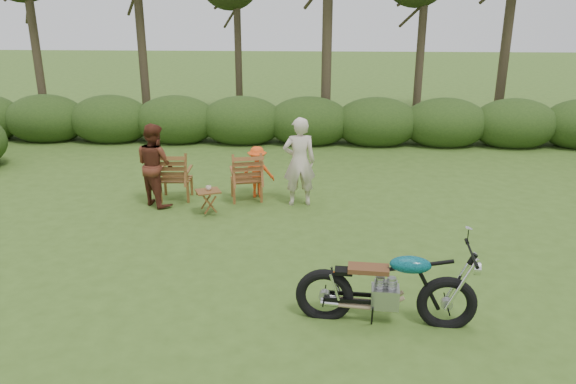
{
  "coord_description": "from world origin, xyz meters",
  "views": [
    {
      "loc": [
        0.22,
        -7.44,
        4.1
      ],
      "look_at": [
        -0.25,
        1.82,
        0.9
      ],
      "focal_mm": 35.0,
      "sensor_mm": 36.0,
      "label": 1
    }
  ],
  "objects_px": {
    "lawn_chair_right": "(247,199)",
    "side_table": "(209,202)",
    "lawn_chair_left": "(177,199)",
    "adult_a": "(299,204)",
    "motorcycle": "(383,321)",
    "adult_b": "(158,204)",
    "cup": "(209,188)",
    "child": "(258,196)"
  },
  "relations": [
    {
      "from": "motorcycle",
      "to": "adult_a",
      "type": "bearing_deg",
      "value": 110.81
    },
    {
      "from": "lawn_chair_left",
      "to": "adult_a",
      "type": "height_order",
      "value": "adult_a"
    },
    {
      "from": "lawn_chair_right",
      "to": "adult_a",
      "type": "height_order",
      "value": "adult_a"
    },
    {
      "from": "motorcycle",
      "to": "side_table",
      "type": "relative_size",
      "value": 4.54
    },
    {
      "from": "motorcycle",
      "to": "lawn_chair_left",
      "type": "xyz_separation_m",
      "value": [
        -3.94,
        4.67,
        0.0
      ]
    },
    {
      "from": "motorcycle",
      "to": "side_table",
      "type": "xyz_separation_m",
      "value": [
        -3.08,
        3.82,
        0.25
      ]
    },
    {
      "from": "lawn_chair_right",
      "to": "adult_b",
      "type": "bearing_deg",
      "value": -0.89
    },
    {
      "from": "child",
      "to": "lawn_chair_right",
      "type": "bearing_deg",
      "value": 42.36
    },
    {
      "from": "motorcycle",
      "to": "child",
      "type": "bearing_deg",
      "value": 118.91
    },
    {
      "from": "adult_b",
      "to": "child",
      "type": "xyz_separation_m",
      "value": [
        2.05,
        0.59,
        0.0
      ]
    },
    {
      "from": "adult_a",
      "to": "child",
      "type": "bearing_deg",
      "value": -35.49
    },
    {
      "from": "side_table",
      "to": "adult_a",
      "type": "height_order",
      "value": "adult_a"
    },
    {
      "from": "adult_a",
      "to": "adult_b",
      "type": "distance_m",
      "value": 2.98
    },
    {
      "from": "motorcycle",
      "to": "lawn_chair_left",
      "type": "bearing_deg",
      "value": 134.87
    },
    {
      "from": "lawn_chair_left",
      "to": "side_table",
      "type": "bearing_deg",
      "value": 132.13
    },
    {
      "from": "motorcycle",
      "to": "lawn_chair_left",
      "type": "relative_size",
      "value": 2.1
    },
    {
      "from": "adult_a",
      "to": "lawn_chair_right",
      "type": "bearing_deg",
      "value": -21.72
    },
    {
      "from": "adult_a",
      "to": "adult_b",
      "type": "relative_size",
      "value": 1.08
    },
    {
      "from": "side_table",
      "to": "adult_a",
      "type": "relative_size",
      "value": 0.27
    },
    {
      "from": "motorcycle",
      "to": "side_table",
      "type": "height_order",
      "value": "motorcycle"
    },
    {
      "from": "lawn_chair_left",
      "to": "adult_a",
      "type": "distance_m",
      "value": 2.66
    },
    {
      "from": "motorcycle",
      "to": "adult_b",
      "type": "bearing_deg",
      "value": 139.32
    },
    {
      "from": "side_table",
      "to": "adult_b",
      "type": "relative_size",
      "value": 0.29
    },
    {
      "from": "lawn_chair_left",
      "to": "cup",
      "type": "xyz_separation_m",
      "value": [
        0.87,
        -0.82,
        0.54
      ]
    },
    {
      "from": "motorcycle",
      "to": "lawn_chair_left",
      "type": "distance_m",
      "value": 6.11
    },
    {
      "from": "adult_b",
      "to": "side_table",
      "type": "bearing_deg",
      "value": -163.51
    },
    {
      "from": "lawn_chair_left",
      "to": "adult_a",
      "type": "xyz_separation_m",
      "value": [
        2.65,
        -0.21,
        0.0
      ]
    },
    {
      "from": "lawn_chair_right",
      "to": "cup",
      "type": "distance_m",
      "value": 1.2
    },
    {
      "from": "lawn_chair_right",
      "to": "adult_b",
      "type": "height_order",
      "value": "adult_b"
    },
    {
      "from": "side_table",
      "to": "adult_b",
      "type": "distance_m",
      "value": 1.31
    },
    {
      "from": "adult_b",
      "to": "child",
      "type": "distance_m",
      "value": 2.14
    },
    {
      "from": "lawn_chair_left",
      "to": "adult_b",
      "type": "distance_m",
      "value": 0.47
    },
    {
      "from": "lawn_chair_left",
      "to": "side_table",
      "type": "xyz_separation_m",
      "value": [
        0.86,
        -0.86,
        0.25
      ]
    },
    {
      "from": "side_table",
      "to": "child",
      "type": "distance_m",
      "value": 1.43
    },
    {
      "from": "lawn_chair_left",
      "to": "child",
      "type": "bearing_deg",
      "value": -174.99
    },
    {
      "from": "motorcycle",
      "to": "adult_b",
      "type": "xyz_separation_m",
      "value": [
        -4.26,
        4.32,
        0.0
      ]
    },
    {
      "from": "lawn_chair_right",
      "to": "side_table",
      "type": "relative_size",
      "value": 2.16
    },
    {
      "from": "side_table",
      "to": "child",
      "type": "relative_size",
      "value": 0.44
    },
    {
      "from": "motorcycle",
      "to": "adult_b",
      "type": "height_order",
      "value": "adult_b"
    },
    {
      "from": "lawn_chair_right",
      "to": "lawn_chair_left",
      "type": "distance_m",
      "value": 1.52
    },
    {
      "from": "cup",
      "to": "adult_a",
      "type": "distance_m",
      "value": 1.96
    },
    {
      "from": "motorcycle",
      "to": "lawn_chair_right",
      "type": "bearing_deg",
      "value": 121.96
    }
  ]
}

